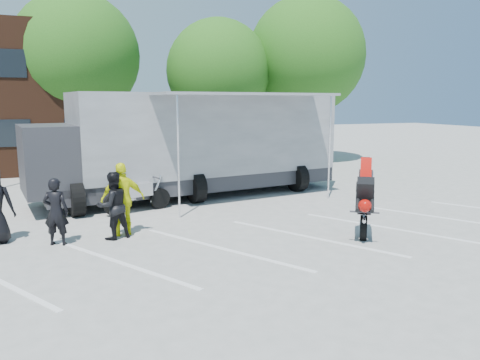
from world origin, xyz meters
TOP-DOWN VIEW (x-y plane):
  - ground at (0.00, 0.00)m, footprint 100.00×100.00m
  - parking_bay_lines at (0.00, 1.00)m, footprint 18.09×13.33m
  - tree_left at (-2.00, 16.00)m, footprint 6.12×6.12m
  - tree_mid at (5.00, 15.00)m, footprint 5.44×5.44m
  - tree_right at (10.00, 14.50)m, footprint 6.46×6.46m
  - transporter_truck at (1.45, 7.20)m, footprint 12.16×7.02m
  - parked_motorcycle at (-0.99, 5.38)m, footprint 2.35×1.35m
  - stunt_bike_rider at (4.14, 0.99)m, footprint 1.81×2.03m
  - spectator_leather_b at (-3.34, 2.73)m, footprint 0.70×0.59m
  - spectator_leather_c at (-2.03, 2.76)m, footprint 0.98×0.87m
  - spectator_hivis at (-1.75, 3.00)m, footprint 1.12×0.53m

SIDE VIEW (x-z plane):
  - ground at x=0.00m, z-range 0.00..0.00m
  - transporter_truck at x=1.45m, z-range -1.83..1.83m
  - parked_motorcycle at x=-0.99m, z-range -0.58..0.58m
  - stunt_bike_rider at x=4.14m, z-range -1.10..1.10m
  - parking_bay_lines at x=0.00m, z-range 0.00..0.01m
  - spectator_leather_b at x=-3.34m, z-range 0.00..1.63m
  - spectator_leather_c at x=-2.03m, z-range 0.00..1.69m
  - spectator_hivis at x=-1.75m, z-range 0.00..1.87m
  - tree_mid at x=5.00m, z-range 1.10..8.78m
  - tree_left at x=-2.00m, z-range 1.25..9.89m
  - tree_right at x=10.00m, z-range 1.32..10.44m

